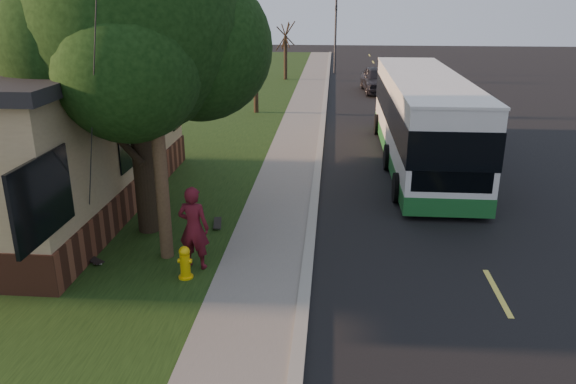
# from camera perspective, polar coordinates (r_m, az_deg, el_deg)

# --- Properties ---
(ground) EXTENTS (120.00, 120.00, 0.00)m
(ground) POSITION_cam_1_polar(r_m,az_deg,el_deg) (12.16, 1.80, -9.43)
(ground) COLOR black
(ground) RESTS_ON ground
(road) EXTENTS (8.00, 80.00, 0.01)m
(road) POSITION_cam_1_polar(r_m,az_deg,el_deg) (21.73, 13.80, 3.24)
(road) COLOR black
(road) RESTS_ON ground
(curb) EXTENTS (0.25, 80.00, 0.12)m
(curb) POSITION_cam_1_polar(r_m,az_deg,el_deg) (21.44, 3.19, 3.71)
(curb) COLOR gray
(curb) RESTS_ON ground
(sidewalk) EXTENTS (2.00, 80.00, 0.08)m
(sidewalk) POSITION_cam_1_polar(r_m,az_deg,el_deg) (21.49, 0.51, 3.72)
(sidewalk) COLOR slate
(sidewalk) RESTS_ON ground
(grass_verge) EXTENTS (5.00, 80.00, 0.07)m
(grass_verge) POSITION_cam_1_polar(r_m,az_deg,el_deg) (22.01, -8.63, 3.87)
(grass_verge) COLOR black
(grass_verge) RESTS_ON ground
(fire_hydrant) EXTENTS (0.32, 0.32, 0.74)m
(fire_hydrant) POSITION_cam_1_polar(r_m,az_deg,el_deg) (12.34, -10.42, -7.05)
(fire_hydrant) COLOR #DFB70B
(fire_hydrant) RESTS_ON grass_verge
(utility_pole) EXTENTS (2.86, 3.21, 9.07)m
(utility_pole) POSITION_cam_1_polar(r_m,az_deg,el_deg) (12.29, -13.71, 13.14)
(utility_pole) COLOR #473321
(utility_pole) RESTS_ON ground
(leafy_tree) EXTENTS (6.30, 6.00, 7.80)m
(leafy_tree) POSITION_cam_1_polar(r_m,az_deg,el_deg) (14.09, -15.26, 15.95)
(leafy_tree) COLOR black
(leafy_tree) RESTS_ON grass_verge
(bare_tree_near) EXTENTS (1.38, 1.21, 4.31)m
(bare_tree_near) POSITION_cam_1_polar(r_m,az_deg,el_deg) (29.15, -3.32, 12.11)
(bare_tree_near) COLOR black
(bare_tree_near) RESTS_ON grass_verge
(bare_tree_far) EXTENTS (1.38, 1.21, 4.03)m
(bare_tree_far) POSITION_cam_1_polar(r_m,az_deg,el_deg) (40.96, -0.25, 14.06)
(bare_tree_far) COLOR black
(bare_tree_far) RESTS_ON grass_verge
(traffic_signal) EXTENTS (0.18, 0.22, 5.50)m
(traffic_signal) POSITION_cam_1_polar(r_m,az_deg,el_deg) (44.71, 4.85, 15.94)
(traffic_signal) COLOR #2D2D30
(traffic_signal) RESTS_ON ground
(transit_bus) EXTENTS (2.71, 11.74, 3.18)m
(transit_bus) POSITION_cam_1_polar(r_m,az_deg,el_deg) (20.89, 13.46, 7.40)
(transit_bus) COLOR silver
(transit_bus) RESTS_ON ground
(skateboarder) EXTENTS (0.75, 0.54, 1.91)m
(skateboarder) POSITION_cam_1_polar(r_m,az_deg,el_deg) (12.51, -9.56, -3.61)
(skateboarder) COLOR #50101B
(skateboarder) RESTS_ON grass_verge
(skateboard_main) EXTENTS (0.34, 0.82, 0.07)m
(skateboard_main) POSITION_cam_1_polar(r_m,az_deg,el_deg) (15.04, -7.17, -3.15)
(skateboard_main) COLOR black
(skateboard_main) RESTS_ON grass_verge
(skateboard_spare) EXTENTS (0.80, 0.65, 0.08)m
(skateboard_spare) POSITION_cam_1_polar(r_m,az_deg,el_deg) (13.77, -19.41, -6.39)
(skateboard_spare) COLOR black
(skateboard_spare) RESTS_ON grass_verge
(dumpster) EXTENTS (1.61, 1.39, 1.23)m
(dumpster) POSITION_cam_1_polar(r_m,az_deg,el_deg) (18.18, -23.44, 1.15)
(dumpster) COLOR black
(dumpster) RESTS_ON building_lot
(distant_car) EXTENTS (2.22, 4.79, 1.59)m
(distant_car) POSITION_cam_1_polar(r_m,az_deg,el_deg) (36.38, 9.14, 11.21)
(distant_car) COLOR black
(distant_car) RESTS_ON ground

